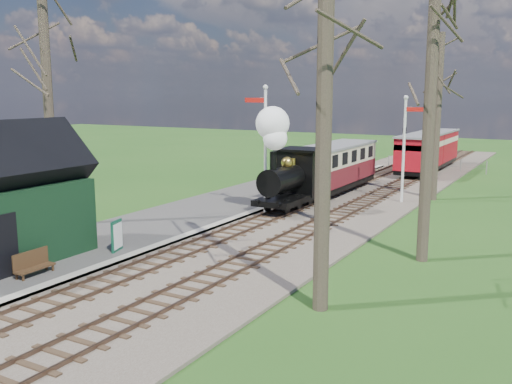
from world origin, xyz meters
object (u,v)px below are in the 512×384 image
(coach, at_px, (335,165))
(red_carriage_b, at_px, (437,147))
(red_carriage_a, at_px, (419,154))
(semaphore_near, at_px, (264,140))
(locomotive, at_px, (289,166))
(bench, at_px, (33,264))
(semaphore_far, at_px, (405,141))
(sign_board, at_px, (117,236))

(coach, distance_m, red_carriage_b, 14.90)
(red_carriage_a, bearing_deg, semaphore_near, -101.58)
(red_carriage_a, bearing_deg, coach, -105.83)
(locomotive, bearing_deg, bench, -99.71)
(semaphore_near, height_order, semaphore_far, semaphore_near)
(coach, bearing_deg, red_carriage_a, 74.17)
(bench, bearing_deg, sign_board, 83.47)
(semaphore_far, xyz_separation_m, sign_board, (-6.30, -14.89, -2.59))
(red_carriage_a, distance_m, sign_board, 25.74)
(locomotive, relative_size, red_carriage_b, 0.90)
(red_carriage_b, bearing_deg, locomotive, -97.18)
(coach, relative_size, red_carriage_a, 1.44)
(locomotive, height_order, coach, locomotive)
(coach, bearing_deg, red_carriage_b, 79.95)
(coach, distance_m, sign_board, 16.30)
(coach, bearing_deg, bench, -96.76)
(semaphore_far, relative_size, sign_board, 5.08)
(sign_board, distance_m, bench, 3.40)
(semaphore_far, xyz_separation_m, locomotive, (-4.39, -4.80, -1.05))
(locomotive, relative_size, sign_board, 4.47)
(sign_board, height_order, bench, sign_board)
(semaphore_far, relative_size, red_carriage_a, 1.02)
(semaphore_near, distance_m, sign_board, 9.41)
(semaphore_near, xyz_separation_m, bench, (-1.55, -12.26, -3.06))
(semaphore_far, xyz_separation_m, bench, (-6.69, -18.26, -2.79))
(locomotive, height_order, sign_board, locomotive)
(semaphore_far, xyz_separation_m, coach, (-4.37, 1.27, -1.67))
(bench, bearing_deg, locomotive, 80.29)
(locomotive, relative_size, coach, 0.62)
(coach, distance_m, bench, 19.70)
(semaphore_far, distance_m, red_carriage_a, 10.73)
(coach, bearing_deg, semaphore_far, -16.18)
(sign_board, relative_size, bench, 0.83)
(semaphore_near, distance_m, bench, 12.73)
(semaphore_near, height_order, locomotive, semaphore_near)
(bench, bearing_deg, red_carriage_a, 80.28)
(bench, bearing_deg, semaphore_far, 69.88)
(red_carriage_a, bearing_deg, sign_board, -100.14)
(locomotive, height_order, red_carriage_a, locomotive)
(locomotive, xyz_separation_m, red_carriage_a, (2.61, 15.24, -0.68))
(coach, height_order, red_carriage_a, coach)
(red_carriage_b, relative_size, bench, 4.15)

